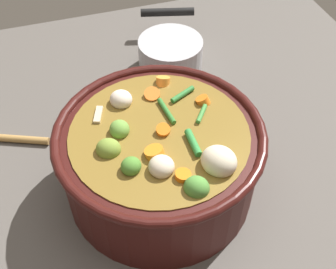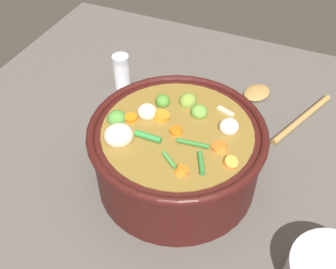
{
  "view_description": "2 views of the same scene",
  "coord_description": "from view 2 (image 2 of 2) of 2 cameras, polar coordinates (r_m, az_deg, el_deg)",
  "views": [
    {
      "loc": [
        -0.12,
        -0.4,
        0.58
      ],
      "look_at": [
        0.02,
        0.01,
        0.1
      ],
      "focal_mm": 45.9,
      "sensor_mm": 36.0,
      "label": 1
    },
    {
      "loc": [
        0.46,
        0.18,
        0.61
      ],
      "look_at": [
        0.01,
        -0.01,
        0.12
      ],
      "focal_mm": 43.53,
      "sensor_mm": 36.0,
      "label": 2
    }
  ],
  "objects": [
    {
      "name": "wooden_spoon",
      "position": [
        0.96,
        14.67,
        4.34
      ],
      "size": [
        0.2,
        0.2,
        0.01
      ],
      "color": "#A0773F",
      "rests_on": "ground_plane"
    },
    {
      "name": "salt_shaker",
      "position": [
        0.97,
        -6.51,
        8.77
      ],
      "size": [
        0.04,
        0.04,
        0.08
      ],
      "color": "silver",
      "rests_on": "ground_plane"
    },
    {
      "name": "ground_plane",
      "position": [
        0.79,
        1.18,
        -6.14
      ],
      "size": [
        1.1,
        1.1,
        0.0
      ],
      "primitive_type": "plane",
      "color": "#514C47"
    },
    {
      "name": "cooking_pot",
      "position": [
        0.73,
        1.22,
        -2.64
      ],
      "size": [
        0.31,
        0.31,
        0.16
      ],
      "color": "#38110F",
      "rests_on": "ground_plane"
    }
  ]
}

